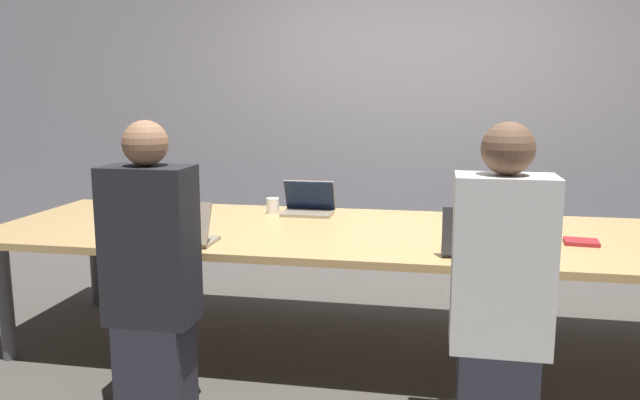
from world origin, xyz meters
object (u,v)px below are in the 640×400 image
cup_near_midright (526,248)px  laptop_far_midleft (309,204)px  laptop_near_midright (474,242)px  laptop_near_left (182,232)px  person_near_left (152,276)px  bottle_near_left (143,218)px  person_near_midright (500,296)px  cup_far_midleft (273,206)px  stapler (494,239)px

cup_near_midright → laptop_far_midleft: size_ratio=0.27×
laptop_near_midright → laptop_near_left: (-1.47, -0.04, -0.01)m
laptop_near_midright → person_near_left: 1.52m
laptop_far_midleft → laptop_near_left: bearing=-117.7°
bottle_near_left → person_near_left: bearing=-60.3°
cup_near_midright → laptop_near_midright: bearing=-171.1°
person_near_midright → cup_near_midright: person_near_midright is taller
cup_far_midleft → cup_near_midright: bearing=-29.1°
laptop_near_midright → bottle_near_left: bearing=-2.3°
cup_near_midright → laptop_near_left: size_ratio=0.27×
person_near_midright → stapler: bearing=-92.1°
laptop_far_midleft → laptop_near_left: size_ratio=0.98×
laptop_near_midright → person_near_midright: (0.09, -0.43, -0.12)m
stapler → bottle_near_left: bearing=-162.9°
cup_near_midright → stapler: bearing=119.4°
laptop_near_midright → bottle_near_left: 1.74m
laptop_near_left → person_near_left: 0.40m
laptop_near_left → stapler: bearing=-169.1°
person_near_left → stapler: size_ratio=8.87×
person_near_midright → cup_far_midleft: size_ratio=13.83×
laptop_far_midleft → stapler: (1.10, -0.61, -0.04)m
cup_near_midright → cup_far_midleft: cup_far_midleft is taller
laptop_near_midright → person_near_midright: person_near_midright is taller
person_near_midright → laptop_far_midleft: person_near_midright is taller
person_near_midright → person_near_left: 1.55m
laptop_near_midright → cup_near_midright: (0.24, 0.04, -0.03)m
cup_far_midleft → stapler: bearing=-23.7°
laptop_far_midleft → laptop_near_left: 1.03m
stapler → laptop_far_midleft: bearing=162.2°
laptop_far_midleft → cup_far_midleft: bearing=-174.6°
cup_near_midright → bottle_near_left: size_ratio=0.35×
cup_near_midright → laptop_near_left: bearing=-177.5°
person_near_left → laptop_far_midleft: bearing=-110.0°
laptop_far_midleft → person_near_midright: bearing=-50.5°
laptop_far_midleft → bottle_near_left: (-0.75, -0.80, 0.04)m
laptop_near_midright → laptop_near_left: size_ratio=0.93×
laptop_near_midright → laptop_far_midleft: laptop_near_midright is taller
bottle_near_left → person_near_midright: bearing=-15.5°
person_near_midright → bottle_near_left: size_ratio=5.55×
cup_far_midleft → person_near_left: (-0.24, -1.27, -0.11)m
laptop_near_midright → cup_near_midright: size_ratio=3.47×
person_near_midright → person_near_left: person_near_midright is taller
cup_far_midleft → person_near_left: bearing=-100.7°
laptop_near_midright → person_near_left: bearing=15.8°
person_near_left → bottle_near_left: 0.58m
person_near_left → stapler: (1.57, 0.68, 0.08)m
cup_near_midright → cup_far_midleft: (-1.46, 0.81, 0.01)m
cup_far_midleft → bottle_near_left: bearing=-123.4°
cup_far_midleft → person_near_left: person_near_left is taller
laptop_far_midleft → person_near_left: 1.38m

